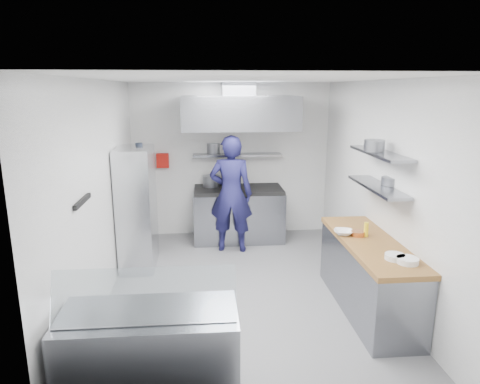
{
  "coord_description": "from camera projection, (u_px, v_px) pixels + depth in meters",
  "views": [
    {
      "loc": [
        -0.51,
        -5.32,
        2.69
      ],
      "look_at": [
        0.0,
        0.6,
        1.25
      ],
      "focal_mm": 32.0,
      "sensor_mm": 36.0,
      "label": 1
    }
  ],
  "objects": [
    {
      "name": "floor",
      "position": [
        244.0,
        291.0,
        5.82
      ],
      "size": [
        5.0,
        5.0,
        0.0
      ],
      "primitive_type": "plane",
      "color": "slate",
      "rests_on": "ground"
    },
    {
      "name": "ceiling",
      "position": [
        244.0,
        79.0,
        5.16
      ],
      "size": [
        5.0,
        5.0,
        0.0
      ],
      "primitive_type": "plane",
      "rotation": [
        3.14,
        0.0,
        0.0
      ],
      "color": "silver",
      "rests_on": "wall_back"
    },
    {
      "name": "wall_back",
      "position": [
        231.0,
        160.0,
        7.91
      ],
      "size": [
        3.6,
        2.8,
        0.02
      ],
      "primitive_type": "cube",
      "rotation": [
        1.57,
        0.0,
        0.0
      ],
      "color": "white",
      "rests_on": "floor"
    },
    {
      "name": "wall_front",
      "position": [
        277.0,
        273.0,
        3.07
      ],
      "size": [
        3.6,
        2.8,
        0.02
      ],
      "primitive_type": "cube",
      "rotation": [
        -1.57,
        0.0,
        0.0
      ],
      "color": "white",
      "rests_on": "floor"
    },
    {
      "name": "wall_left",
      "position": [
        101.0,
        194.0,
        5.34
      ],
      "size": [
        2.8,
        5.0,
        0.02
      ],
      "primitive_type": "cube",
      "rotation": [
        1.57,
        0.0,
        1.57
      ],
      "color": "white",
      "rests_on": "floor"
    },
    {
      "name": "wall_right",
      "position": [
        380.0,
        189.0,
        5.64
      ],
      "size": [
        2.8,
        5.0,
        0.02
      ],
      "primitive_type": "cube",
      "rotation": [
        1.57,
        0.0,
        -1.57
      ],
      "color": "white",
      "rests_on": "floor"
    },
    {
      "name": "gas_range",
      "position": [
        238.0,
        215.0,
        7.76
      ],
      "size": [
        1.6,
        0.8,
        0.9
      ],
      "primitive_type": "cube",
      "color": "gray",
      "rests_on": "floor"
    },
    {
      "name": "cooktop",
      "position": [
        238.0,
        190.0,
        7.64
      ],
      "size": [
        1.57,
        0.78,
        0.06
      ],
      "primitive_type": "cube",
      "color": "black",
      "rests_on": "gas_range"
    },
    {
      "name": "stock_pot_left",
      "position": [
        211.0,
        181.0,
        7.74
      ],
      "size": [
        0.31,
        0.31,
        0.2
      ],
      "primitive_type": "cylinder",
      "color": "slate",
      "rests_on": "cooktop"
    },
    {
      "name": "stock_pot_mid",
      "position": [
        231.0,
        178.0,
        7.9
      ],
      "size": [
        0.37,
        0.37,
        0.24
      ],
      "primitive_type": "cylinder",
      "color": "slate",
      "rests_on": "cooktop"
    },
    {
      "name": "over_range_shelf",
      "position": [
        237.0,
        155.0,
        7.74
      ],
      "size": [
        1.6,
        0.3,
        0.04
      ],
      "primitive_type": "cube",
      "color": "gray",
      "rests_on": "wall_back"
    },
    {
      "name": "shelf_pot_a",
      "position": [
        213.0,
        148.0,
        7.86
      ],
      "size": [
        0.25,
        0.25,
        0.18
      ],
      "primitive_type": "cylinder",
      "color": "slate",
      "rests_on": "over_range_shelf"
    },
    {
      "name": "extractor_hood",
      "position": [
        239.0,
        112.0,
        7.15
      ],
      "size": [
        1.9,
        1.15,
        0.55
      ],
      "primitive_type": "cube",
      "color": "gray",
      "rests_on": "wall_back"
    },
    {
      "name": "hood_duct",
      "position": [
        238.0,
        89.0,
        7.28
      ],
      "size": [
        0.55,
        0.55,
        0.24
      ],
      "primitive_type": "cube",
      "color": "slate",
      "rests_on": "extractor_hood"
    },
    {
      "name": "red_firebox",
      "position": [
        163.0,
        161.0,
        7.75
      ],
      "size": [
        0.22,
        0.1,
        0.26
      ],
      "primitive_type": "cube",
      "color": "#B2140E",
      "rests_on": "wall_back"
    },
    {
      "name": "chef",
      "position": [
        231.0,
        194.0,
        7.11
      ],
      "size": [
        0.78,
        0.58,
        1.97
      ],
      "primitive_type": "imported",
      "rotation": [
        0.0,
        0.0,
        2.98
      ],
      "color": "#171745",
      "rests_on": "floor"
    },
    {
      "name": "wire_rack",
      "position": [
        137.0,
        208.0,
        6.48
      ],
      "size": [
        0.5,
        0.9,
        1.85
      ],
      "primitive_type": "cube",
      "color": "silver",
      "rests_on": "floor"
    },
    {
      "name": "rack_bin_a",
      "position": [
        138.0,
        215.0,
        6.58
      ],
      "size": [
        0.16,
        0.2,
        0.18
      ],
      "primitive_type": "cube",
      "color": "white",
      "rests_on": "wire_rack"
    },
    {
      "name": "rack_bin_b",
      "position": [
        140.0,
        178.0,
        6.83
      ],
      "size": [
        0.13,
        0.16,
        0.15
      ],
      "primitive_type": "cube",
      "color": "yellow",
      "rests_on": "wire_rack"
    },
    {
      "name": "rack_jar",
      "position": [
        139.0,
        149.0,
        6.47
      ],
      "size": [
        0.11,
        0.11,
        0.18
      ],
      "primitive_type": "cylinder",
      "color": "black",
      "rests_on": "wire_rack"
    },
    {
      "name": "knife_strip",
      "position": [
        82.0,
        201.0,
        4.44
      ],
      "size": [
        0.04,
        0.55,
        0.05
      ],
      "primitive_type": "cube",
      "color": "black",
      "rests_on": "wall_left"
    },
    {
      "name": "prep_counter_base",
      "position": [
        368.0,
        278.0,
        5.26
      ],
      "size": [
        0.62,
        2.0,
        0.84
      ],
      "primitive_type": "cube",
      "color": "gray",
      "rests_on": "floor"
    },
    {
      "name": "prep_counter_top",
      "position": [
        370.0,
        243.0,
        5.16
      ],
      "size": [
        0.65,
        2.04,
        0.06
      ],
      "primitive_type": "cube",
      "color": "brown",
      "rests_on": "prep_counter_base"
    },
    {
      "name": "plate_stack_a",
      "position": [
        408.0,
        260.0,
        4.49
      ],
      "size": [
        0.23,
        0.23,
        0.06
      ],
      "primitive_type": "cylinder",
      "color": "white",
      "rests_on": "prep_counter_top"
    },
    {
      "name": "plate_stack_b",
      "position": [
        395.0,
        257.0,
        4.59
      ],
      "size": [
        0.21,
        0.21,
        0.06
      ],
      "primitive_type": "cylinder",
      "color": "white",
      "rests_on": "prep_counter_top"
    },
    {
      "name": "copper_pan",
      "position": [
        358.0,
        234.0,
        5.33
      ],
      "size": [
        0.17,
        0.17,
        0.06
      ],
      "primitive_type": "cylinder",
      "color": "#CD7539",
      "rests_on": "prep_counter_top"
    },
    {
      "name": "squeeze_bottle",
      "position": [
        366.0,
        229.0,
        5.29
      ],
      "size": [
        0.06,
        0.06,
        0.18
      ],
      "primitive_type": "cylinder",
      "color": "yellow",
      "rests_on": "prep_counter_top"
    },
    {
      "name": "mixing_bowl",
      "position": [
        343.0,
        232.0,
        5.38
      ],
      "size": [
        0.29,
        0.29,
        0.06
      ],
      "primitive_type": "imported",
      "rotation": [
        0.0,
        0.0,
        -0.27
      ],
      "color": "white",
      "rests_on": "prep_counter_top"
    },
    {
      "name": "wall_shelf_lower",
      "position": [
        377.0,
        187.0,
        5.31
      ],
      "size": [
        0.3,
        1.3,
        0.04
      ],
      "primitive_type": "cube",
      "color": "gray",
      "rests_on": "wall_right"
    },
    {
      "name": "wall_shelf_upper",
      "position": [
        380.0,
        153.0,
        5.22
      ],
      "size": [
        0.3,
        1.3,
        0.04
      ],
      "primitive_type": "cube",
      "color": "gray",
      "rests_on": "wall_right"
    },
    {
      "name": "shelf_pot_c",
      "position": [
        391.0,
        181.0,
        5.31
      ],
      "size": [
        0.24,
        0.24,
        0.1
      ],
      "primitive_type": "cylinder",
      "color": "slate",
      "rests_on": "wall_shelf_lower"
    },
    {
      "name": "shelf_pot_d",
      "position": [
        374.0,
        146.0,
        5.23
      ],
      "size": [
        0.25,
        0.25,
        0.14
      ],
      "primitive_type": "cylinder",
      "color": "slate",
      "rests_on": "wall_shelf_upper"
    },
    {
      "name": "display_case",
      "position": [
        151.0,
        357.0,
        3.7
      ],
      "size": [
        1.5,
        0.7,
        0.85
      ],
      "primitive_type": "cube",
      "color": "gray",
      "rests_on": "floor"
    },
    {
      "name": "display_glass",
      "position": [
        145.0,
        295.0,
        3.43
      ],
      "size": [
        1.47,
        0.19,
        0.42
      ],
      "primitive_type": "cube",
      "rotation": [
        -0.38,
        0.0,
        0.0
      ],
      "color": "silver",
      "rests_on": "display_case"
    }
  ]
}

